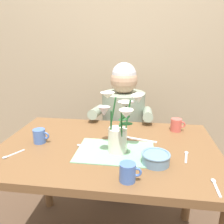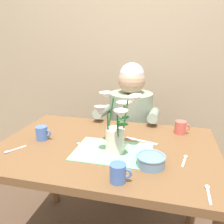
{
  "view_description": "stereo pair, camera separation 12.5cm",
  "coord_description": "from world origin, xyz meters",
  "px_view_note": "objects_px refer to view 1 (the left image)",
  "views": [
    {
      "loc": [
        0.18,
        -1.13,
        1.3
      ],
      "look_at": [
        0.02,
        0.05,
        0.92
      ],
      "focal_mm": 36.55,
      "sensor_mm": 36.0,
      "label": 1
    },
    {
      "loc": [
        0.31,
        -1.11,
        1.3
      ],
      "look_at": [
        0.02,
        0.05,
        0.92
      ],
      "focal_mm": 36.55,
      "sensor_mm": 36.0,
      "label": 2
    }
  ],
  "objects_px": {
    "flower_vase": "(119,125)",
    "seated_person": "(123,132)",
    "ceramic_mug": "(128,172)",
    "dinner_knife": "(141,140)",
    "tea_cup": "(40,136)",
    "coffee_cup": "(176,125)",
    "ceramic_bowl": "(156,158)"
  },
  "relations": [
    {
      "from": "flower_vase",
      "to": "tea_cup",
      "type": "bearing_deg",
      "value": 173.04
    },
    {
      "from": "coffee_cup",
      "to": "dinner_knife",
      "type": "bearing_deg",
      "value": -141.66
    },
    {
      "from": "ceramic_bowl",
      "to": "coffee_cup",
      "type": "relative_size",
      "value": 1.46
    },
    {
      "from": "flower_vase",
      "to": "seated_person",
      "type": "bearing_deg",
      "value": 93.24
    },
    {
      "from": "dinner_knife",
      "to": "ceramic_bowl",
      "type": "bearing_deg",
      "value": -58.44
    },
    {
      "from": "flower_vase",
      "to": "ceramic_mug",
      "type": "distance_m",
      "value": 0.27
    },
    {
      "from": "seated_person",
      "to": "dinner_knife",
      "type": "distance_m",
      "value": 0.57
    },
    {
      "from": "seated_person",
      "to": "flower_vase",
      "type": "relative_size",
      "value": 3.66
    },
    {
      "from": "ceramic_bowl",
      "to": "dinner_knife",
      "type": "relative_size",
      "value": 0.72
    },
    {
      "from": "ceramic_bowl",
      "to": "coffee_cup",
      "type": "bearing_deg",
      "value": 71.19
    },
    {
      "from": "tea_cup",
      "to": "coffee_cup",
      "type": "bearing_deg",
      "value": 19.97
    },
    {
      "from": "seated_person",
      "to": "tea_cup",
      "type": "relative_size",
      "value": 12.2
    },
    {
      "from": "ceramic_bowl",
      "to": "tea_cup",
      "type": "height_order",
      "value": "tea_cup"
    },
    {
      "from": "tea_cup",
      "to": "coffee_cup",
      "type": "distance_m",
      "value": 0.84
    },
    {
      "from": "seated_person",
      "to": "coffee_cup",
      "type": "relative_size",
      "value": 12.2
    },
    {
      "from": "flower_vase",
      "to": "tea_cup",
      "type": "distance_m",
      "value": 0.47
    },
    {
      "from": "flower_vase",
      "to": "ceramic_mug",
      "type": "bearing_deg",
      "value": -75.32
    },
    {
      "from": "ceramic_mug",
      "to": "dinner_knife",
      "type": "bearing_deg",
      "value": 83.57
    },
    {
      "from": "flower_vase",
      "to": "dinner_knife",
      "type": "height_order",
      "value": "flower_vase"
    },
    {
      "from": "flower_vase",
      "to": "ceramic_mug",
      "type": "xyz_separation_m",
      "value": [
        0.06,
        -0.24,
        -0.11
      ]
    },
    {
      "from": "seated_person",
      "to": "dinner_knife",
      "type": "relative_size",
      "value": 5.97
    },
    {
      "from": "dinner_knife",
      "to": "coffee_cup",
      "type": "relative_size",
      "value": 2.04
    },
    {
      "from": "ceramic_bowl",
      "to": "coffee_cup",
      "type": "distance_m",
      "value": 0.46
    },
    {
      "from": "tea_cup",
      "to": "ceramic_mug",
      "type": "bearing_deg",
      "value": -29.88
    },
    {
      "from": "ceramic_bowl",
      "to": "tea_cup",
      "type": "xyz_separation_m",
      "value": [
        -0.64,
        0.15,
        0.01
      ]
    },
    {
      "from": "ceramic_mug",
      "to": "flower_vase",
      "type": "bearing_deg",
      "value": 104.68
    },
    {
      "from": "seated_person",
      "to": "flower_vase",
      "type": "height_order",
      "value": "seated_person"
    },
    {
      "from": "dinner_knife",
      "to": "flower_vase",
      "type": "bearing_deg",
      "value": -107.66
    },
    {
      "from": "tea_cup",
      "to": "coffee_cup",
      "type": "xyz_separation_m",
      "value": [
        0.79,
        0.29,
        0.0
      ]
    },
    {
      "from": "dinner_knife",
      "to": "coffee_cup",
      "type": "height_order",
      "value": "coffee_cup"
    },
    {
      "from": "flower_vase",
      "to": "coffee_cup",
      "type": "bearing_deg",
      "value": 45.97
    },
    {
      "from": "flower_vase",
      "to": "tea_cup",
      "type": "xyz_separation_m",
      "value": [
        -0.46,
        0.06,
        -0.11
      ]
    }
  ]
}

